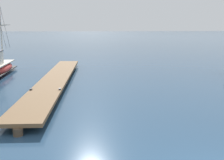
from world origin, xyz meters
TOP-DOWN VIEW (x-y plane):
  - floating_dock at (-5.56, 13.77)m, footprint 2.66×19.33m

SIDE VIEW (x-z plane):
  - floating_dock at x=-5.56m, z-range 0.10..0.63m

